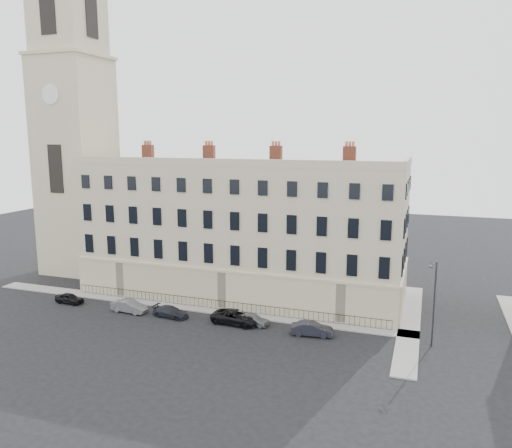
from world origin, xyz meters
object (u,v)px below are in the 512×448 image
object	(u,v)px
car_f	(312,329)
streetlamp	(434,300)
car_c	(171,312)
car_e	(252,319)
car_a	(69,298)
car_d	(236,317)
car_b	(129,306)

from	to	relation	value
car_f	streetlamp	xyz separation A→B (m)	(10.34, 1.03, 3.56)
car_c	streetlamp	size ratio (longest dim) A/B	0.50
car_c	streetlamp	xyz separation A→B (m)	(24.90, 1.07, 3.65)
car_c	car_f	distance (m)	14.56
car_f	streetlamp	distance (m)	10.98
car_c	car_e	size ratio (longest dim) A/B	1.12
car_e	car_f	xyz separation A→B (m)	(6.05, -0.72, 0.06)
car_c	car_f	xyz separation A→B (m)	(14.56, 0.05, 0.09)
car_f	car_a	bearing A→B (deg)	81.86
car_a	car_c	xyz separation A→B (m)	(12.50, -0.11, -0.01)
car_a	car_f	size ratio (longest dim) A/B	0.84
car_e	car_f	world-z (taller)	car_f
car_a	car_f	distance (m)	27.07
car_c	car_a	bearing A→B (deg)	94.90
car_d	car_e	world-z (taller)	car_d
car_c	streetlamp	world-z (taller)	streetlamp
car_a	car_e	world-z (taller)	car_e
car_a	streetlamp	world-z (taller)	streetlamp
car_a	car_c	size ratio (longest dim) A/B	0.86
car_c	car_f	world-z (taller)	car_f
car_e	car_f	bearing A→B (deg)	-89.53
streetlamp	car_b	bearing A→B (deg)	161.48
car_a	car_e	distance (m)	21.02
car_b	car_e	xyz separation A→B (m)	(13.24, 0.91, -0.06)
car_f	streetlamp	world-z (taller)	streetlamp
car_a	car_d	size ratio (longest dim) A/B	0.67
car_e	car_f	distance (m)	6.10
car_a	car_c	world-z (taller)	car_a
car_d	car_a	bearing A→B (deg)	93.92
car_c	car_d	size ratio (longest dim) A/B	0.78
car_d	streetlamp	distance (m)	18.35
car_c	car_e	distance (m)	8.54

